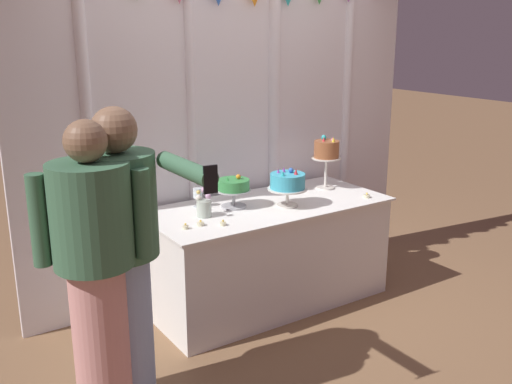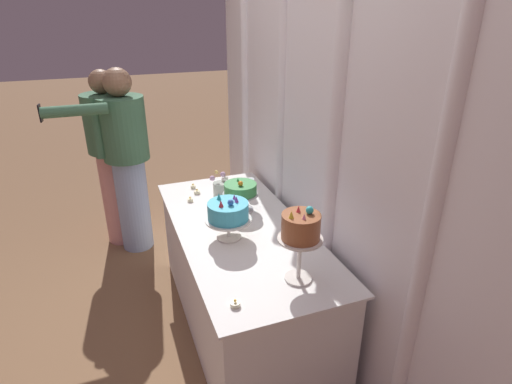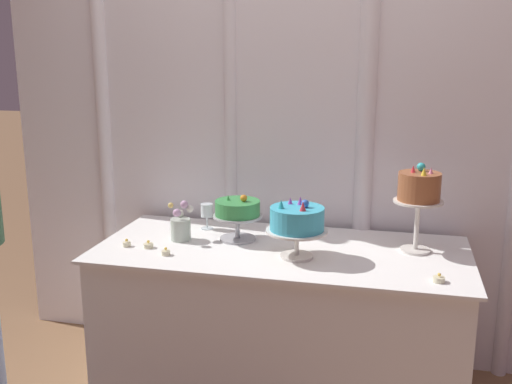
{
  "view_description": "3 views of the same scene",
  "coord_description": "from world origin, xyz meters",
  "px_view_note": "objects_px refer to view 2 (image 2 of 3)",
  "views": [
    {
      "loc": [
        -2.26,
        -3.15,
        1.96
      ],
      "look_at": [
        -0.02,
        0.21,
        0.81
      ],
      "focal_mm": 41.19,
      "sensor_mm": 36.0,
      "label": 1
    },
    {
      "loc": [
        2.18,
        -0.61,
        2.03
      ],
      "look_at": [
        0.03,
        0.19,
        0.99
      ],
      "focal_mm": 29.04,
      "sensor_mm": 36.0,
      "label": 2
    },
    {
      "loc": [
        0.51,
        -2.54,
        1.66
      ],
      "look_at": [
        -0.11,
        0.07,
        1.02
      ],
      "focal_mm": 41.95,
      "sensor_mm": 36.0,
      "label": 3
    }
  ],
  "objects_px": {
    "cake_display_leftmost": "(240,191)",
    "guest_man_pink_jacket": "(112,155)",
    "tealight_near_right": "(190,200)",
    "guest_girl_blue_dress": "(127,157)",
    "flower_vase": "(220,187)",
    "tealight_far_right": "(235,304)",
    "cake_table": "(242,276)",
    "wine_glass": "(250,184)",
    "cake_display_rightmost": "(301,230)",
    "tealight_near_left": "(197,192)",
    "cake_display_center": "(228,213)",
    "tealight_far_left": "(193,187)"
  },
  "relations": [
    {
      "from": "tealight_far_left",
      "to": "wine_glass",
      "type": "bearing_deg",
      "value": 52.35
    },
    {
      "from": "flower_vase",
      "to": "guest_girl_blue_dress",
      "type": "distance_m",
      "value": 0.99
    },
    {
      "from": "wine_glass",
      "to": "tealight_near_right",
      "type": "distance_m",
      "value": 0.45
    },
    {
      "from": "flower_vase",
      "to": "tealight_far_left",
      "type": "bearing_deg",
      "value": -144.23
    },
    {
      "from": "wine_glass",
      "to": "flower_vase",
      "type": "relative_size",
      "value": 0.69
    },
    {
      "from": "cake_display_rightmost",
      "to": "tealight_near_right",
      "type": "xyz_separation_m",
      "value": [
        -1.11,
        -0.32,
        -0.28
      ]
    },
    {
      "from": "cake_table",
      "to": "tealight_far_left",
      "type": "height_order",
      "value": "tealight_far_left"
    },
    {
      "from": "tealight_near_right",
      "to": "guest_man_pink_jacket",
      "type": "height_order",
      "value": "guest_man_pink_jacket"
    },
    {
      "from": "tealight_far_left",
      "to": "tealight_near_right",
      "type": "height_order",
      "value": "same"
    },
    {
      "from": "cake_display_center",
      "to": "cake_display_rightmost",
      "type": "relative_size",
      "value": 0.68
    },
    {
      "from": "cake_table",
      "to": "cake_display_center",
      "type": "relative_size",
      "value": 6.24
    },
    {
      "from": "cake_table",
      "to": "wine_glass",
      "type": "bearing_deg",
      "value": 153.21
    },
    {
      "from": "cake_display_rightmost",
      "to": "tealight_far_right",
      "type": "height_order",
      "value": "cake_display_rightmost"
    },
    {
      "from": "tealight_far_left",
      "to": "tealight_near_right",
      "type": "distance_m",
      "value": 0.24
    },
    {
      "from": "tealight_near_left",
      "to": "guest_girl_blue_dress",
      "type": "xyz_separation_m",
      "value": [
        -0.68,
        -0.44,
        0.11
      ]
    },
    {
      "from": "tealight_near_right",
      "to": "guest_girl_blue_dress",
      "type": "xyz_separation_m",
      "value": [
        -0.8,
        -0.36,
        0.11
      ]
    },
    {
      "from": "cake_display_leftmost",
      "to": "cake_display_rightmost",
      "type": "xyz_separation_m",
      "value": [
        0.85,
        0.03,
        0.14
      ]
    },
    {
      "from": "cake_table",
      "to": "tealight_far_left",
      "type": "distance_m",
      "value": 0.83
    },
    {
      "from": "wine_glass",
      "to": "cake_display_center",
      "type": "bearing_deg",
      "value": -31.78
    },
    {
      "from": "guest_man_pink_jacket",
      "to": "cake_display_rightmost",
      "type": "bearing_deg",
      "value": 20.94
    },
    {
      "from": "cake_display_leftmost",
      "to": "tealight_near_right",
      "type": "relative_size",
      "value": 6.05
    },
    {
      "from": "tealight_near_left",
      "to": "tealight_near_right",
      "type": "xyz_separation_m",
      "value": [
        0.12,
        -0.08,
        0.0
      ]
    },
    {
      "from": "cake_display_leftmost",
      "to": "tealight_far_left",
      "type": "distance_m",
      "value": 0.55
    },
    {
      "from": "cake_table",
      "to": "tealight_far_right",
      "type": "distance_m",
      "value": 0.84
    },
    {
      "from": "tealight_far_right",
      "to": "guest_man_pink_jacket",
      "type": "bearing_deg",
      "value": -168.8
    },
    {
      "from": "flower_vase",
      "to": "guest_girl_blue_dress",
      "type": "xyz_separation_m",
      "value": [
        -0.79,
        -0.59,
        0.05
      ]
    },
    {
      "from": "cake_table",
      "to": "wine_glass",
      "type": "height_order",
      "value": "wine_glass"
    },
    {
      "from": "tealight_far_left",
      "to": "flower_vase",
      "type": "bearing_deg",
      "value": 35.77
    },
    {
      "from": "cake_display_leftmost",
      "to": "cake_display_rightmost",
      "type": "height_order",
      "value": "cake_display_rightmost"
    },
    {
      "from": "cake_display_center",
      "to": "guest_girl_blue_dress",
      "type": "bearing_deg",
      "value": -161.14
    },
    {
      "from": "tealight_near_left",
      "to": "tealight_far_right",
      "type": "bearing_deg",
      "value": -5.4
    },
    {
      "from": "cake_display_center",
      "to": "tealight_near_right",
      "type": "distance_m",
      "value": 0.62
    },
    {
      "from": "flower_vase",
      "to": "tealight_near_left",
      "type": "height_order",
      "value": "flower_vase"
    },
    {
      "from": "wine_glass",
      "to": "tealight_near_left",
      "type": "height_order",
      "value": "wine_glass"
    },
    {
      "from": "wine_glass",
      "to": "tealight_near_left",
      "type": "relative_size",
      "value": 2.91
    },
    {
      "from": "cake_display_center",
      "to": "flower_vase",
      "type": "height_order",
      "value": "cake_display_center"
    },
    {
      "from": "guest_girl_blue_dress",
      "to": "tealight_near_left",
      "type": "bearing_deg",
      "value": 32.89
    },
    {
      "from": "cake_display_center",
      "to": "wine_glass",
      "type": "height_order",
      "value": "cake_display_center"
    },
    {
      "from": "cake_display_leftmost",
      "to": "guest_man_pink_jacket",
      "type": "relative_size",
      "value": 0.15
    },
    {
      "from": "flower_vase",
      "to": "tealight_far_right",
      "type": "height_order",
      "value": "flower_vase"
    },
    {
      "from": "cake_display_center",
      "to": "guest_man_pink_jacket",
      "type": "xyz_separation_m",
      "value": [
        -1.56,
        -0.59,
        -0.07
      ]
    },
    {
      "from": "cake_display_center",
      "to": "wine_glass",
      "type": "bearing_deg",
      "value": 148.22
    },
    {
      "from": "tealight_far_right",
      "to": "guest_man_pink_jacket",
      "type": "distance_m",
      "value": 2.22
    },
    {
      "from": "tealight_far_left",
      "to": "tealight_near_right",
      "type": "bearing_deg",
      "value": -17.55
    },
    {
      "from": "tealight_far_left",
      "to": "tealight_near_left",
      "type": "xyz_separation_m",
      "value": [
        0.11,
        0.01,
        -0.0
      ]
    },
    {
      "from": "wine_glass",
      "to": "cake_table",
      "type": "bearing_deg",
      "value": -26.79
    },
    {
      "from": "flower_vase",
      "to": "tealight_near_left",
      "type": "distance_m",
      "value": 0.19
    },
    {
      "from": "guest_girl_blue_dress",
      "to": "tealight_far_right",
      "type": "bearing_deg",
      "value": 9.02
    },
    {
      "from": "cake_table",
      "to": "flower_vase",
      "type": "xyz_separation_m",
      "value": [
        -0.5,
        0.01,
        0.45
      ]
    },
    {
      "from": "tealight_near_left",
      "to": "guest_man_pink_jacket",
      "type": "bearing_deg",
      "value": -147.17
    }
  ]
}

